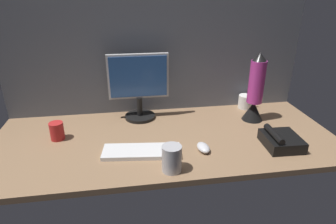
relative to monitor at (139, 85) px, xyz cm
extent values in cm
cube|color=#8C6B4C|center=(11.83, -25.10, -22.33)|extent=(180.00, 80.00, 3.00)
cube|color=#565B66|center=(11.83, 12.40, 16.24)|extent=(180.00, 5.00, 74.13)
cylinder|color=black|center=(0.00, -0.60, -19.93)|extent=(18.00, 18.00, 1.80)
cylinder|color=black|center=(0.00, -0.60, -13.53)|extent=(3.20, 3.20, 11.00)
cube|color=#B7B7B7|center=(0.00, 0.40, 4.97)|extent=(35.00, 2.40, 26.00)
cube|color=#264C8C|center=(0.00, -1.00, 4.97)|extent=(32.60, 0.60, 23.60)
cube|color=silver|center=(-1.97, -41.03, -19.83)|extent=(38.23, 17.09, 2.00)
ellipsoid|color=silver|center=(27.86, -43.14, -19.13)|extent=(6.64, 10.17, 3.40)
cylinder|color=red|center=(-44.17, -20.30, -16.14)|extent=(7.15, 7.15, 9.38)
cylinder|color=white|center=(68.66, 4.17, -16.49)|extent=(8.92, 8.92, 8.67)
torus|color=white|center=(73.92, 4.17, -16.06)|extent=(4.81, 1.00, 4.81)
cylinder|color=#B2B2B7|center=(10.00, -56.80, -14.84)|extent=(8.63, 8.63, 11.98)
cone|color=black|center=(66.06, -13.14, -15.26)|extent=(12.26, 12.26, 11.14)
cylinder|color=#B2338C|center=(66.06, -13.14, 2.57)|extent=(8.91, 8.91, 24.51)
cone|color=black|center=(66.06, -13.14, 17.05)|extent=(8.02, 8.02, 4.46)
cube|color=black|center=(67.38, -44.90, -18.03)|extent=(17.75, 19.67, 5.60)
cylinder|color=black|center=(62.71, -44.90, -13.63)|extent=(3.88, 17.21, 3.20)
camera|label=1|loc=(-7.77, -160.54, 53.82)|focal=31.02mm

